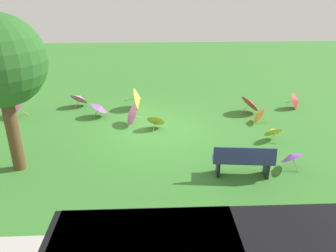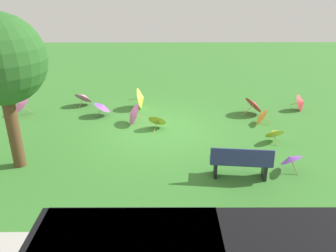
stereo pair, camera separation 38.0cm
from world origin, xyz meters
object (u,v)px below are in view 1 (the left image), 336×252
object	(u,v)px
parasol_pink_2	(14,106)
parasol_red_2	(251,103)
parasol_yellow_1	(138,98)
parasol_pink_1	(80,98)
parasol_yellow_0	(156,119)
parasol_pink_0	(130,114)
parasol_red_1	(297,101)
parasol_purple_0	(100,107)
parasol_yellow_2	(272,131)
park_bench	(243,161)
parasol_orange_0	(258,115)
parasol_purple_1	(291,156)

from	to	relation	value
parasol_pink_2	parasol_red_2	bearing A→B (deg)	-179.75
parasol_yellow_1	parasol_pink_1	xyz separation A→B (m)	(2.48, -0.39, -0.06)
parasol_yellow_0	parasol_pink_0	size ratio (longest dim) A/B	0.86
parasol_yellow_0	parasol_red_2	world-z (taller)	parasol_red_2
parasol_pink_1	parasol_red_2	size ratio (longest dim) A/B	0.99
parasol_pink_2	parasol_red_2	distance (m)	9.20
parasol_red_2	parasol_yellow_0	bearing A→B (deg)	20.11
parasol_red_1	parasol_yellow_1	bearing A→B (deg)	-2.98
parasol_pink_0	parasol_pink_1	world-z (taller)	parasol_pink_0
parasol_purple_0	parasol_yellow_2	bearing A→B (deg)	158.05
park_bench	parasol_yellow_0	size ratio (longest dim) A/B	2.12
parasol_purple_0	parasol_orange_0	distance (m)	5.99
parasol_pink_1	parasol_purple_0	bearing A→B (deg)	128.87
parasol_purple_1	parasol_pink_1	bearing A→B (deg)	-38.95
parasol_pink_2	parasol_red_2	world-z (taller)	parasol_pink_2
parasol_yellow_0	parasol_purple_1	xyz separation A→B (m)	(-3.66, 3.01, 0.05)
park_bench	parasol_purple_0	bearing A→B (deg)	-46.22
park_bench	parasol_yellow_2	xyz separation A→B (m)	(-1.55, -2.19, -0.13)
parasol_pink_2	parasol_pink_0	bearing A→B (deg)	168.22
parasol_pink_0	parasol_purple_1	world-z (taller)	parasol_pink_0
parasol_pink_1	parasol_pink_0	bearing A→B (deg)	136.76
parasol_yellow_1	parasol_orange_0	bearing A→B (deg)	158.74
parasol_pink_0	parasol_pink_2	distance (m)	4.57
parasol_pink_1	parasol_purple_1	size ratio (longest dim) A/B	1.18
parasol_purple_1	parasol_purple_0	bearing A→B (deg)	-36.22
parasol_red_1	parasol_pink_1	world-z (taller)	parasol_pink_1
parasol_purple_0	parasol_pink_2	xyz separation A→B (m)	(3.26, -0.10, 0.07)
parasol_pink_2	parasol_red_2	xyz separation A→B (m)	(-9.20, -0.04, -0.05)
parasol_orange_0	parasol_pink_2	xyz separation A→B (m)	(9.19, -0.96, 0.18)
parasol_yellow_0	parasol_purple_0	world-z (taller)	parasol_purple_0
park_bench	parasol_yellow_0	distance (m)	4.02
park_bench	parasol_pink_2	world-z (taller)	park_bench
parasol_yellow_2	parasol_pink_2	world-z (taller)	parasol_pink_2
parasol_purple_0	parasol_red_2	world-z (taller)	parasol_red_2
parasol_pink_0	parasol_red_1	bearing A→B (deg)	-168.51
parasol_yellow_1	parasol_orange_0	world-z (taller)	parasol_yellow_1
parasol_purple_0	parasol_orange_0	world-z (taller)	parasol_purple_0
parasol_yellow_2	parasol_purple_1	size ratio (longest dim) A/B	0.80
parasol_yellow_0	parasol_pink_2	xyz separation A→B (m)	(5.42, -1.35, 0.13)
park_bench	parasol_pink_0	size ratio (longest dim) A/B	1.81
parasol_pink_0	parasol_purple_1	xyz separation A→B (m)	(-4.60, 3.43, -0.00)
parasol_pink_1	parasol_red_2	distance (m)	7.06
parasol_yellow_1	parasol_red_1	world-z (taller)	parasol_yellow_1
parasol_yellow_0	parasol_red_2	distance (m)	4.03
parasol_yellow_1	parasol_purple_1	world-z (taller)	parasol_yellow_1
parasol_purple_0	parasol_pink_0	world-z (taller)	parasol_pink_0
parasol_pink_2	parasol_purple_1	world-z (taller)	parasol_pink_2
parasol_purple_0	parasol_red_1	xyz separation A→B (m)	(-7.98, -0.54, -0.06)
parasol_red_1	parasol_red_2	bearing A→B (deg)	11.16
parasol_red_1	parasol_pink_1	size ratio (longest dim) A/B	0.80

